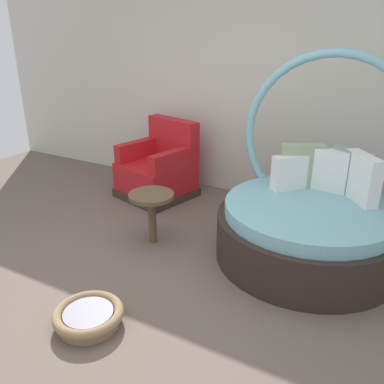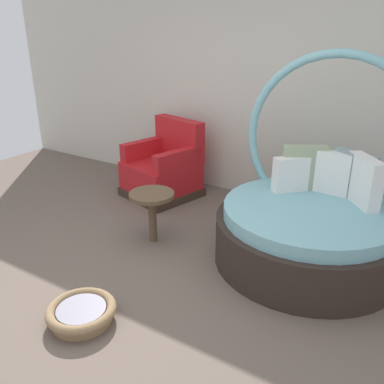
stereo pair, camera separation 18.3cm
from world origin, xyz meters
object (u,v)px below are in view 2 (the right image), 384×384
pet_basket (82,313)px  round_daybed (311,220)px  red_armchair (164,170)px  side_table (152,202)px

pet_basket → round_daybed: bearing=57.3°
red_armchair → pet_basket: red_armchair is taller
round_daybed → pet_basket: 2.11m
red_armchair → side_table: size_ratio=1.87×
round_daybed → red_armchair: round_daybed is taller
round_daybed → pet_basket: bearing=-122.7°
side_table → red_armchair: bearing=120.0°
round_daybed → side_table: round_daybed is taller
round_daybed → pet_basket: size_ratio=3.61×
pet_basket → side_table: side_table is taller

